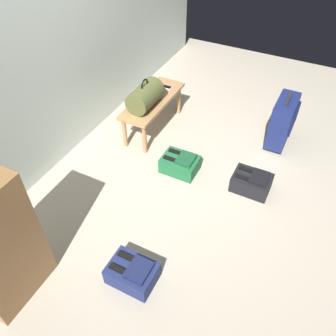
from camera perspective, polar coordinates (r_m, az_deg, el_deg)
name	(u,v)px	position (r m, az deg, el deg)	size (l,w,h in m)	color
ground_plane	(200,187)	(3.60, 5.27, -3.06)	(6.60, 6.60, 0.00)	#B2A893
back_wall	(47,23)	(3.57, -19.28, 21.66)	(6.00, 0.10, 2.80)	silver
bench	(153,104)	(4.13, -2.52, 10.50)	(1.00, 0.36, 0.42)	#A87A4C
duffel_bag_olive	(145,96)	(3.91, -3.78, 11.74)	(0.44, 0.26, 0.34)	#51562D
cell_phone	(166,87)	(4.32, -0.32, 13.23)	(0.07, 0.14, 0.01)	silver
suitcase_upright_navy	(283,121)	(4.11, 18.38, 7.37)	(0.47, 0.23, 0.62)	navy
backpack_navy	(133,273)	(2.91, -5.83, -16.79)	(0.28, 0.38, 0.21)	navy
backpack_dark	(252,182)	(3.60, 13.62, -2.29)	(0.28, 0.38, 0.21)	black
backpack_green	(180,164)	(3.70, 2.03, 0.70)	(0.28, 0.38, 0.21)	#1E6038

